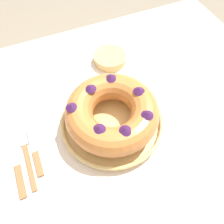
{
  "coord_description": "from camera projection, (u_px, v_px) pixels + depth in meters",
  "views": [
    {
      "loc": [
        -0.11,
        -0.29,
        1.33
      ],
      "look_at": [
        0.02,
        0.02,
        0.8
      ],
      "focal_mm": 35.0,
      "sensor_mm": 36.0,
      "label": 1
    }
  ],
  "objects": [
    {
      "name": "serving_knife",
      "position": [
        18.0,
        167.0,
        0.6
      ],
      "size": [
        0.02,
        0.21,
        0.01
      ],
      "rotation": [
        0.0,
        0.0,
        0.03
      ],
      "color": "#936038",
      "rests_on": "dining_table"
    },
    {
      "name": "side_bowl",
      "position": [
        110.0,
        58.0,
        0.82
      ],
      "size": [
        0.12,
        0.12,
        0.03
      ],
      "primitive_type": "cylinder",
      "color": "tan",
      "rests_on": "dining_table"
    },
    {
      "name": "ground_plane",
      "position": [
        110.0,
        189.0,
        1.28
      ],
      "size": [
        8.0,
        8.0,
        0.0
      ],
      "primitive_type": "plane",
      "color": "gray"
    },
    {
      "name": "fork",
      "position": [
        27.0,
        154.0,
        0.63
      ],
      "size": [
        0.02,
        0.2,
        0.01
      ],
      "rotation": [
        0.0,
        0.0,
        -0.0
      ],
      "color": "#936038",
      "rests_on": "dining_table"
    },
    {
      "name": "bundt_cake",
      "position": [
        112.0,
        112.0,
        0.62
      ],
      "size": [
        0.27,
        0.27,
        0.09
      ],
      "color": "#C67538",
      "rests_on": "serving_dish"
    },
    {
      "name": "cake_knife",
      "position": [
        36.0,
        153.0,
        0.63
      ],
      "size": [
        0.02,
        0.17,
        0.01
      ],
      "rotation": [
        0.0,
        0.0,
        -0.03
      ],
      "color": "#936038",
      "rests_on": "dining_table"
    },
    {
      "name": "serving_dish",
      "position": [
        112.0,
        122.0,
        0.67
      ],
      "size": [
        0.31,
        0.31,
        0.03
      ],
      "color": "tan",
      "rests_on": "dining_table"
    },
    {
      "name": "dining_table",
      "position": [
        109.0,
        143.0,
        0.74
      ],
      "size": [
        1.33,
        1.02,
        0.73
      ],
      "color": "beige",
      "rests_on": "ground_plane"
    }
  ]
}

